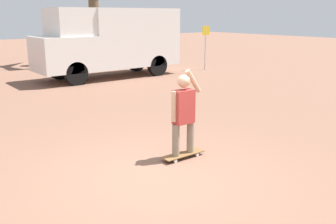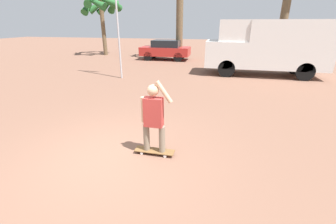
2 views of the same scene
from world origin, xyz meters
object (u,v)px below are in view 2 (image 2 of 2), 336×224
object	(u,v)px
skateboard	(155,151)
palm_tree_far_left	(101,4)
camper_van	(268,46)
parked_car_red	(166,49)
person_skateboarder	(154,115)

from	to	relation	value
skateboard	palm_tree_far_left	world-z (taller)	palm_tree_far_left
camper_van	parked_car_red	size ratio (longest dim) A/B	1.62
person_skateboarder	palm_tree_far_left	bearing A→B (deg)	120.95
person_skateboarder	parked_car_red	size ratio (longest dim) A/B	0.42
skateboard	palm_tree_far_left	bearing A→B (deg)	120.96
skateboard	camper_van	world-z (taller)	camper_van
skateboard	parked_car_red	xyz separation A→B (m)	(-3.10, 13.83, 0.74)
person_skateboarder	skateboard	bearing A→B (deg)	0.00
person_skateboarder	camper_van	xyz separation A→B (m)	(3.72, 9.37, 0.67)
palm_tree_far_left	camper_van	bearing A→B (deg)	-25.17
person_skateboarder	palm_tree_far_left	xyz separation A→B (m)	(-9.29, 15.49, 3.37)
skateboard	parked_car_red	world-z (taller)	parked_car_red
person_skateboarder	camper_van	bearing A→B (deg)	68.33
palm_tree_far_left	parked_car_red	bearing A→B (deg)	-14.98
skateboard	palm_tree_far_left	size ratio (longest dim) A/B	0.17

